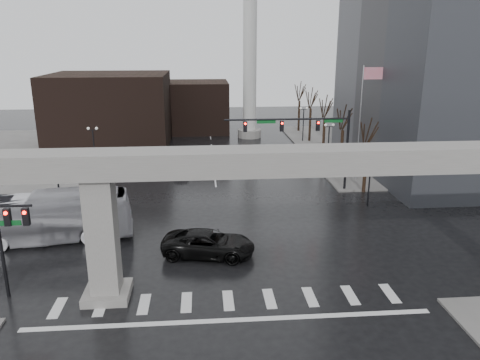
# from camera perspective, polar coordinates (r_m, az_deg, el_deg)

# --- Properties ---
(ground) EXTENTS (160.00, 160.00, 0.00)m
(ground) POSITION_cam_1_polar(r_m,az_deg,el_deg) (28.70, -1.56, -13.44)
(ground) COLOR black
(ground) RESTS_ON ground
(sidewalk_ne) EXTENTS (28.00, 36.00, 0.15)m
(sidewalk_ne) POSITION_cam_1_polar(r_m,az_deg,el_deg) (68.16, 19.06, 3.64)
(sidewalk_ne) COLOR slate
(sidewalk_ne) RESTS_ON ground
(sidewalk_nw) EXTENTS (28.00, 36.00, 0.15)m
(sidewalk_nw) POSITION_cam_1_polar(r_m,az_deg,el_deg) (67.18, -26.19, 2.64)
(sidewalk_nw) COLOR slate
(sidewalk_nw) RESTS_ON ground
(elevated_guideway) EXTENTS (48.00, 2.60, 8.70)m
(elevated_guideway) POSITION_cam_1_polar(r_m,az_deg,el_deg) (26.04, 1.10, -0.11)
(elevated_guideway) COLOR gray
(elevated_guideway) RESTS_ON ground
(building_far_left) EXTENTS (16.00, 14.00, 10.00)m
(building_far_left) POSITION_cam_1_polar(r_m,az_deg,el_deg) (68.64, -15.49, 8.22)
(building_far_left) COLOR black
(building_far_left) RESTS_ON ground
(building_far_mid) EXTENTS (10.00, 10.00, 8.00)m
(building_far_mid) POSITION_cam_1_polar(r_m,az_deg,el_deg) (77.50, -5.25, 8.91)
(building_far_mid) COLOR black
(building_far_mid) RESTS_ON ground
(smokestack) EXTENTS (3.60, 3.60, 30.00)m
(smokestack) POSITION_cam_1_polar(r_m,az_deg,el_deg) (71.18, 1.22, 15.84)
(smokestack) COLOR silver
(smokestack) RESTS_ON ground
(signal_mast_arm) EXTENTS (12.12, 0.43, 8.00)m
(signal_mast_arm) POSITION_cam_1_polar(r_m,az_deg,el_deg) (45.60, 8.45, 5.67)
(signal_mast_arm) COLOR black
(signal_mast_arm) RESTS_ON ground
(signal_left_pole) EXTENTS (2.30, 0.30, 6.00)m
(signal_left_pole) POSITION_cam_1_polar(r_m,az_deg,el_deg) (29.45, -26.36, -5.68)
(signal_left_pole) COLOR black
(signal_left_pole) RESTS_ON ground
(flagpole_assembly) EXTENTS (2.06, 0.12, 12.00)m
(flagpole_assembly) POSITION_cam_1_polar(r_m,az_deg,el_deg) (50.12, 14.82, 8.26)
(flagpole_assembly) COLOR silver
(flagpole_assembly) RESTS_ON ground
(lamp_right_0) EXTENTS (1.22, 0.32, 5.11)m
(lamp_right_0) POSITION_cam_1_polar(r_m,az_deg,el_deg) (42.93, 15.61, 1.31)
(lamp_right_0) COLOR black
(lamp_right_0) RESTS_ON ground
(lamp_right_1) EXTENTS (1.22, 0.32, 5.11)m
(lamp_right_1) POSITION_cam_1_polar(r_m,az_deg,el_deg) (55.90, 10.77, 5.12)
(lamp_right_1) COLOR black
(lamp_right_1) RESTS_ON ground
(lamp_right_2) EXTENTS (1.22, 0.32, 5.11)m
(lamp_right_2) POSITION_cam_1_polar(r_m,az_deg,el_deg) (69.28, 7.75, 7.46)
(lamp_right_2) COLOR black
(lamp_right_2) RESTS_ON ground
(lamp_left_0) EXTENTS (1.22, 0.32, 5.11)m
(lamp_left_0) POSITION_cam_1_polar(r_m,az_deg,el_deg) (42.12, -21.39, 0.47)
(lamp_left_0) COLOR black
(lamp_left_0) RESTS_ON ground
(lamp_left_1) EXTENTS (1.22, 0.32, 5.11)m
(lamp_left_1) POSITION_cam_1_polar(r_m,az_deg,el_deg) (55.28, -17.43, 4.52)
(lamp_left_1) COLOR black
(lamp_left_1) RESTS_ON ground
(lamp_left_2) EXTENTS (1.22, 0.32, 5.11)m
(lamp_left_2) POSITION_cam_1_polar(r_m,az_deg,el_deg) (68.78, -14.98, 6.99)
(lamp_left_2) COLOR black
(lamp_left_2) RESTS_ON ground
(tree_right_0) EXTENTS (1.09, 1.58, 7.50)m
(tree_right_0) POSITION_cam_1_polar(r_m,az_deg,el_deg) (47.09, 15.09, 1.82)
(tree_right_0) COLOR black
(tree_right_0) RESTS_ON ground
(tree_right_1) EXTENTS (1.09, 1.61, 7.67)m
(tree_right_1) POSITION_cam_1_polar(r_m,az_deg,el_deg) (54.45, 12.33, 4.06)
(tree_right_1) COLOR black
(tree_right_1) RESTS_ON ground
(tree_right_2) EXTENTS (1.10, 1.63, 7.85)m
(tree_right_2) POSITION_cam_1_polar(r_m,az_deg,el_deg) (61.97, 10.22, 5.74)
(tree_right_2) COLOR black
(tree_right_2) RESTS_ON ground
(tree_right_3) EXTENTS (1.11, 1.66, 8.02)m
(tree_right_3) POSITION_cam_1_polar(r_m,az_deg,el_deg) (69.60, 8.56, 7.06)
(tree_right_3) COLOR black
(tree_right_3) RESTS_ON ground
(tree_right_4) EXTENTS (1.12, 1.69, 8.19)m
(tree_right_4) POSITION_cam_1_polar(r_m,az_deg,el_deg) (77.30, 7.23, 8.11)
(tree_right_4) COLOR black
(tree_right_4) RESTS_ON ground
(pickup_truck) EXTENTS (6.82, 4.12, 1.77)m
(pickup_truck) POSITION_cam_1_polar(r_m,az_deg,el_deg) (32.73, -3.85, -7.75)
(pickup_truck) COLOR black
(pickup_truck) RESTS_ON ground
(city_bus) EXTENTS (13.58, 4.90, 3.70)m
(city_bus) POSITION_cam_1_polar(r_m,az_deg,el_deg) (37.53, -23.27, -4.27)
(city_bus) COLOR silver
(city_bus) RESTS_ON ground
(far_car) EXTENTS (2.03, 4.01, 1.31)m
(far_car) POSITION_cam_1_polar(r_m,az_deg,el_deg) (52.14, -7.04, 1.28)
(far_car) COLOR black
(far_car) RESTS_ON ground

